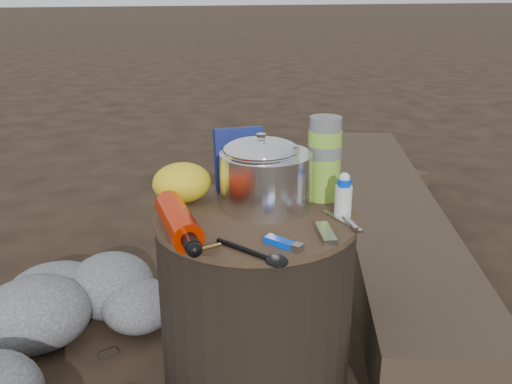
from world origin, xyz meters
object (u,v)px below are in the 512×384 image
object	(u,v)px
fuel_bottle	(178,221)
travel_mug	(283,171)
log_main	(387,217)
stump	(256,296)
thermos	(324,159)
camping_pot	(261,174)

from	to	relation	value
fuel_bottle	travel_mug	xyz separation A→B (m)	(0.30, 0.18, 0.02)
log_main	stump	bearing A→B (deg)	-118.25
thermos	travel_mug	xyz separation A→B (m)	(-0.08, 0.07, -0.05)
log_main	camping_pot	size ratio (longest dim) A/B	11.73
thermos	travel_mug	world-z (taller)	thermos
camping_pot	fuel_bottle	bearing A→B (deg)	-156.67
camping_pot	thermos	distance (m)	0.17
log_main	travel_mug	distance (m)	0.88
fuel_bottle	travel_mug	distance (m)	0.35
stump	log_main	bearing A→B (deg)	40.73
travel_mug	stump	bearing A→B (deg)	-131.08
fuel_bottle	travel_mug	bearing A→B (deg)	29.66
camping_pot	stump	bearing A→B (deg)	-124.21
stump	travel_mug	world-z (taller)	travel_mug
log_main	camping_pot	bearing A→B (deg)	-118.90
stump	fuel_bottle	world-z (taller)	fuel_bottle
fuel_bottle	camping_pot	bearing A→B (deg)	21.21
log_main	camping_pot	distance (m)	1.01
camping_pot	travel_mug	xyz separation A→B (m)	(0.09, 0.09, -0.03)
stump	camping_pot	xyz separation A→B (m)	(0.02, 0.03, 0.30)
travel_mug	thermos	bearing A→B (deg)	-42.91
stump	fuel_bottle	size ratio (longest dim) A/B	1.76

